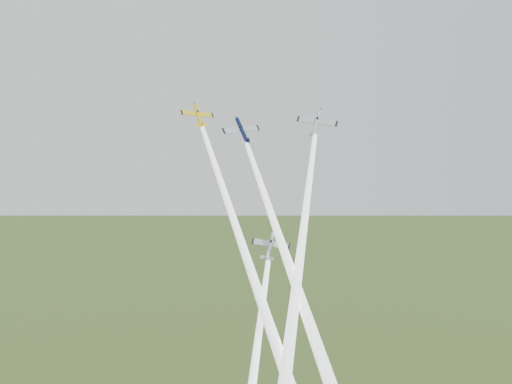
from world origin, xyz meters
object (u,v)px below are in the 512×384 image
plane_navy (242,131)px  plane_silver_right (317,123)px  plane_yellow (198,115)px  plane_silver_low (270,246)px

plane_navy → plane_silver_right: plane_silver_right is taller
plane_yellow → plane_navy: size_ratio=0.88×
plane_yellow → plane_silver_low: (12.31, -14.03, -24.67)m
plane_navy → plane_silver_low: plane_navy is taller
plane_yellow → plane_silver_low: 30.94m
plane_navy → plane_silver_right: 15.37m
plane_silver_right → plane_silver_low: plane_silver_right is taller
plane_yellow → plane_navy: (8.65, -2.42, -3.19)m
plane_yellow → plane_navy: bearing=-37.3°
plane_silver_right → plane_silver_low: bearing=-111.9°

